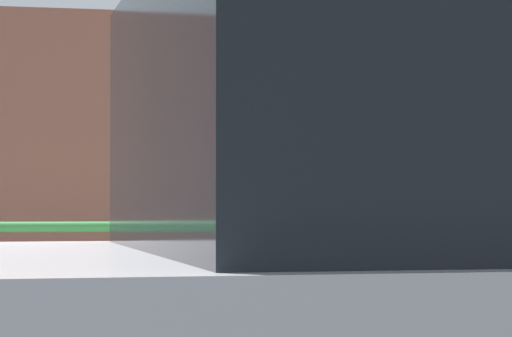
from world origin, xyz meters
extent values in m
cylinder|color=black|center=(-0.16, 0.27, 1.36)|extent=(0.16, 0.16, 0.33)
sphere|color=silver|center=(-0.16, 0.27, 1.56)|extent=(0.16, 0.16, 0.16)
cube|color=black|center=(-0.16, 0.18, 1.44)|extent=(0.09, 0.01, 0.07)
cube|color=green|center=(-0.16, 0.18, 1.30)|extent=(0.10, 0.01, 0.09)
cube|color=maroon|center=(0.32, 0.50, 1.23)|extent=(0.47, 0.37, 0.60)
sphere|color=tan|center=(0.32, 0.50, 1.64)|extent=(0.22, 0.22, 0.22)
cylinder|color=maroon|center=(0.55, 0.61, 1.25)|extent=(0.09, 0.09, 0.57)
cylinder|color=maroon|center=(0.14, 0.28, 1.31)|extent=(0.23, 0.37, 0.53)
cylinder|color=#2D7A38|center=(0.00, 2.89, 1.13)|extent=(24.00, 0.06, 0.06)
cylinder|color=#2D7A38|center=(0.00, 2.89, 0.68)|extent=(24.00, 0.05, 0.05)
cylinder|color=#2D7A38|center=(0.00, 2.89, 0.63)|extent=(0.06, 0.06, 1.00)
cylinder|color=#2D7A38|center=(2.00, 2.89, 0.63)|extent=(0.06, 0.06, 1.00)
cube|color=brown|center=(0.00, 4.66, 1.32)|extent=(32.00, 0.50, 2.63)
camera|label=1|loc=(-0.73, -3.95, 1.26)|focal=83.19mm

